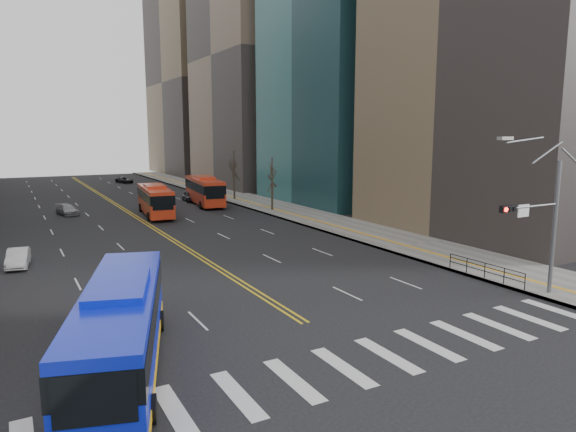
{
  "coord_description": "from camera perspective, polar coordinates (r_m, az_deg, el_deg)",
  "views": [
    {
      "loc": [
        -12.8,
        -16.38,
        9.57
      ],
      "look_at": [
        2.56,
        11.5,
        4.42
      ],
      "focal_mm": 32.0,
      "sensor_mm": 36.0,
      "label": 1
    }
  ],
  "objects": [
    {
      "name": "ground",
      "position": [
        22.88,
        8.63,
        -15.63
      ],
      "size": [
        220.0,
        220.0,
        0.0
      ],
      "primitive_type": "plane",
      "color": "black"
    },
    {
      "name": "sidewalk_right",
      "position": [
        69.11,
        -2.55,
        1.29
      ],
      "size": [
        7.0,
        130.0,
        0.15
      ],
      "primitive_type": "cube",
      "color": "slate",
      "rests_on": "ground"
    },
    {
      "name": "office_towers",
      "position": [
        87.06,
        -20.98,
        18.1
      ],
      "size": [
        83.0,
        134.0,
        58.0
      ],
      "color": "gray",
      "rests_on": "ground"
    },
    {
      "name": "car_silver",
      "position": [
        66.1,
        -23.33,
        0.65
      ],
      "size": [
        2.55,
        4.46,
        1.22
      ],
      "primitive_type": "imported",
      "rotation": [
        0.0,
        0.0,
        0.21
      ],
      "color": "gray",
      "rests_on": "ground"
    },
    {
      "name": "crosswalk",
      "position": [
        22.88,
        8.63,
        -15.62
      ],
      "size": [
        26.7,
        4.0,
        0.01
      ],
      "color": "silver",
      "rests_on": "ground"
    },
    {
      "name": "blue_bus",
      "position": [
        22.04,
        -18.08,
        -11.43
      ],
      "size": [
        6.44,
        13.24,
        3.76
      ],
      "color": "#0D1DC3",
      "rests_on": "ground"
    },
    {
      "name": "red_bus_far",
      "position": [
        70.11,
        -9.28,
        2.98
      ],
      "size": [
        4.3,
        12.46,
        3.84
      ],
      "color": "red",
      "rests_on": "ground"
    },
    {
      "name": "pedestrian_railing",
      "position": [
        36.22,
        21.03,
        -5.4
      ],
      "size": [
        0.06,
        6.06,
        1.02
      ],
      "color": "black",
      "rests_on": "sidewalk_right"
    },
    {
      "name": "car_dark_far",
      "position": [
        104.69,
        -17.69,
        3.84
      ],
      "size": [
        3.17,
        4.7,
        1.2
      ],
      "primitive_type": "imported",
      "rotation": [
        0.0,
        0.0,
        0.3
      ],
      "color": "black",
      "rests_on": "ground"
    },
    {
      "name": "centerline",
      "position": [
        73.15,
        -18.52,
        1.2
      ],
      "size": [
        0.55,
        100.0,
        0.01
      ],
      "color": "gold",
      "rests_on": "ground"
    },
    {
      "name": "car_white",
      "position": [
        41.99,
        -27.8,
        -4.14
      ],
      "size": [
        1.84,
        4.1,
        1.31
      ],
      "primitive_type": "imported",
      "rotation": [
        0.0,
        0.0,
        -0.12
      ],
      "color": "silver",
      "rests_on": "ground"
    },
    {
      "name": "car_dark_mid",
      "position": [
        74.13,
        -10.81,
        2.19
      ],
      "size": [
        2.14,
        4.49,
        1.48
      ],
      "primitive_type": "imported",
      "rotation": [
        0.0,
        0.0,
        -0.09
      ],
      "color": "black",
      "rests_on": "ground"
    },
    {
      "name": "street_trees",
      "position": [
        51.46,
        -22.49,
        3.26
      ],
      "size": [
        35.2,
        47.2,
        7.6
      ],
      "color": "#33291F",
      "rests_on": "ground"
    },
    {
      "name": "red_bus_near",
      "position": [
        62.0,
        -14.55,
        1.9
      ],
      "size": [
        3.88,
        11.68,
        3.63
      ],
      "color": "red",
      "rests_on": "ground"
    },
    {
      "name": "signal_mast",
      "position": [
        32.64,
        26.18,
        -0.06
      ],
      "size": [
        5.37,
        0.37,
        9.39
      ],
      "color": "slate",
      "rests_on": "ground"
    }
  ]
}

